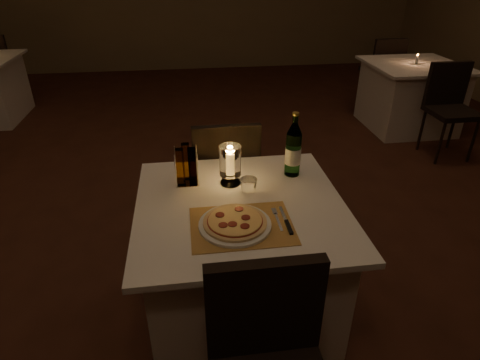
{
  "coord_description": "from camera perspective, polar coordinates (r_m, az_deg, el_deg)",
  "views": [
    {
      "loc": [
        -0.05,
        -2.36,
        1.78
      ],
      "look_at": [
        0.17,
        -0.74,
        0.86
      ],
      "focal_mm": 30.0,
      "sensor_mm": 36.0,
      "label": 1
    }
  ],
  "objects": [
    {
      "name": "cruet_caddy",
      "position": [
        2.07,
        -7.62,
        1.92
      ],
      "size": [
        0.12,
        0.12,
        0.21
      ],
      "color": "white",
      "rests_on": "main_table"
    },
    {
      "name": "neighbor_chair_rb",
      "position": [
        5.65,
        19.8,
        15.02
      ],
      "size": [
        0.42,
        0.42,
        0.9
      ],
      "color": "black",
      "rests_on": "ground"
    },
    {
      "name": "chair_far",
      "position": [
        2.64,
        -2.07,
        1.41
      ],
      "size": [
        0.42,
        0.42,
        0.9
      ],
      "color": "black",
      "rests_on": "ground"
    },
    {
      "name": "hurricane_candle",
      "position": [
        2.04,
        -1.41,
        2.59
      ],
      "size": [
        0.11,
        0.11,
        0.21
      ],
      "color": "white",
      "rests_on": "main_table"
    },
    {
      "name": "floor",
      "position": [
        2.97,
        -5.32,
        -8.03
      ],
      "size": [
        8.0,
        10.0,
        0.02
      ],
      "primitive_type": "cube",
      "color": "#482217",
      "rests_on": "ground"
    },
    {
      "name": "neighbor_candle_right",
      "position": [
        4.99,
        23.86,
        15.43
      ],
      "size": [
        0.03,
        0.03,
        0.11
      ],
      "color": "white",
      "rests_on": "neighbor_table_right"
    },
    {
      "name": "neighbor_table_right",
      "position": [
        5.09,
        22.93,
        10.94
      ],
      "size": [
        1.0,
        1.0,
        0.74
      ],
      "color": "white",
      "rests_on": "ground"
    },
    {
      "name": "fork",
      "position": [
        1.83,
        5.25,
        -5.35
      ],
      "size": [
        0.02,
        0.18,
        0.0
      ],
      "color": "silver",
      "rests_on": "placemat"
    },
    {
      "name": "chair_near",
      "position": [
        1.54,
        4.12,
        -24.06
      ],
      "size": [
        0.42,
        0.42,
        0.9
      ],
      "color": "black",
      "rests_on": "ground"
    },
    {
      "name": "pizza",
      "position": [
        1.76,
        -0.72,
        -5.91
      ],
      "size": [
        0.28,
        0.28,
        0.02
      ],
      "color": "#D8B77F",
      "rests_on": "plate"
    },
    {
      "name": "neighbor_chair_ra",
      "position": [
        4.47,
        27.67,
        9.96
      ],
      "size": [
        0.42,
        0.42,
        0.9
      ],
      "color": "black",
      "rests_on": "ground"
    },
    {
      "name": "tumbler",
      "position": [
        1.98,
        1.23,
        -0.95
      ],
      "size": [
        0.08,
        0.08,
        0.08
      ],
      "primitive_type": null,
      "color": "white",
      "rests_on": "main_table"
    },
    {
      "name": "water_bottle",
      "position": [
        2.14,
        7.58,
        4.19
      ],
      "size": [
        0.08,
        0.08,
        0.35
      ],
      "color": "#6EB05F",
      "rests_on": "main_table"
    },
    {
      "name": "plate",
      "position": [
        1.77,
        -0.72,
        -6.34
      ],
      "size": [
        0.32,
        0.32,
        0.01
      ],
      "primitive_type": "cylinder",
      "color": "white",
      "rests_on": "placemat"
    },
    {
      "name": "main_table",
      "position": [
        2.15,
        0.07,
        -11.66
      ],
      "size": [
        1.0,
        1.0,
        0.74
      ],
      "color": "white",
      "rests_on": "ground"
    },
    {
      "name": "placemat",
      "position": [
        1.78,
        0.25,
        -6.5
      ],
      "size": [
        0.45,
        0.34,
        0.0
      ],
      "primitive_type": "cube",
      "color": "#B4813E",
      "rests_on": "main_table"
    },
    {
      "name": "knife",
      "position": [
        1.78,
        6.78,
        -6.26
      ],
      "size": [
        0.02,
        0.22,
        0.01
      ],
      "color": "black",
      "rests_on": "placemat"
    }
  ]
}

